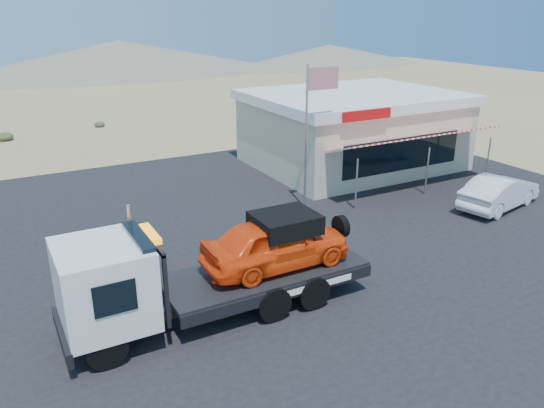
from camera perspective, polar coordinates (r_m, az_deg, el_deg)
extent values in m
plane|color=#987D56|center=(17.19, -1.85, -7.71)|extent=(120.00, 120.00, 0.00)
cube|color=black|center=(20.42, -0.68, -2.94)|extent=(32.00, 24.00, 0.02)
cylinder|color=black|center=(13.55, -17.37, -14.69)|extent=(0.99, 0.30, 0.99)
cylinder|color=black|center=(15.21, -19.00, -10.73)|extent=(0.99, 0.30, 0.99)
cylinder|color=black|center=(14.76, -0.06, -10.50)|extent=(0.99, 0.54, 0.99)
cylinder|color=black|center=(16.30, -3.43, -7.36)|extent=(0.99, 0.54, 0.99)
cylinder|color=black|center=(15.33, 4.20, -9.29)|extent=(0.99, 0.54, 0.99)
cylinder|color=black|center=(16.82, 0.54, -6.39)|extent=(0.99, 0.54, 0.99)
cube|color=black|center=(15.15, -4.54, -9.05)|extent=(8.10, 0.99, 0.30)
cube|color=silver|center=(13.82, -17.57, -8.21)|extent=(2.17, 2.32, 2.07)
cube|color=black|center=(13.68, -14.04, -4.89)|extent=(0.35, 1.98, 0.89)
cube|color=black|center=(14.07, -12.61, -7.40)|extent=(0.10, 2.17, 1.98)
cube|color=orange|center=(13.59, -12.98, -3.15)|extent=(0.25, 1.19, 0.15)
cube|color=black|center=(15.44, -0.87, -7.24)|extent=(5.93, 2.27, 0.15)
imported|color=#FF430C|center=(15.25, 0.43, -4.20)|extent=(4.35, 1.75, 1.48)
cube|color=black|center=(15.16, 1.41, -2.03)|extent=(1.78, 1.48, 0.54)
imported|color=silver|center=(24.54, 23.27, 1.21)|extent=(4.55, 2.36, 1.43)
cube|color=#C5BA95|center=(29.14, 8.59, 7.50)|extent=(10.00, 8.00, 3.40)
cube|color=white|center=(28.78, 8.80, 11.29)|extent=(10.40, 8.40, 0.50)
cube|color=red|center=(23.95, 10.18, 9.41)|extent=(2.60, 0.12, 0.45)
cube|color=black|center=(26.20, 13.87, 5.24)|extent=(7.00, 0.06, 1.60)
cube|color=red|center=(25.36, 15.38, 6.83)|extent=(9.00, 1.73, 0.61)
cylinder|color=#99999E|center=(22.58, 9.07, 2.12)|extent=(0.08, 0.08, 2.20)
cylinder|color=#99999E|center=(25.15, 16.34, 3.43)|extent=(0.08, 0.08, 2.20)
cylinder|color=#99999E|center=(28.06, 22.20, 4.45)|extent=(0.08, 0.08, 2.20)
cylinder|color=#99999E|center=(22.01, 3.68, 7.00)|extent=(0.10, 0.10, 6.00)
cube|color=#B20C14|center=(21.99, 5.52, 13.30)|extent=(1.50, 0.02, 0.90)
ellipsoid|color=#303E21|center=(38.72, -26.81, 6.53)|extent=(1.03, 1.03, 0.55)
ellipsoid|color=#303E21|center=(40.67, -18.06, 8.17)|extent=(0.74, 0.74, 0.40)
cone|color=#726B59|center=(73.75, -16.07, 14.93)|extent=(44.00, 44.00, 4.20)
cone|color=#726B59|center=(82.46, 6.14, 15.65)|extent=(32.00, 32.00, 3.00)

